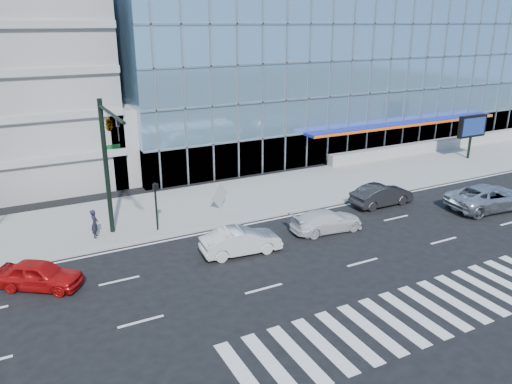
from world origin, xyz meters
TOP-DOWN VIEW (x-y plane):
  - ground at (0.00, 0.00)m, footprint 160.00×160.00m
  - sidewalk at (0.00, 8.00)m, footprint 120.00×8.00m
  - theatre_building at (14.00, 26.00)m, footprint 42.00×26.00m
  - ramp_block at (-6.00, 18.00)m, footprint 6.00×8.00m
  - retaining_wall at (24.00, 11.60)m, footprint 30.00×0.80m
  - traffic_signal at (-11.00, 4.57)m, footprint 1.14×5.74m
  - ped_signal_post at (-8.50, 4.94)m, footprint 0.30×0.33m
  - marquee_sign at (22.00, 7.99)m, footprint 3.20×0.43m
  - silver_suv at (12.73, -1.61)m, footprint 6.32×3.41m
  - white_suv at (0.73, 0.39)m, footprint 4.70×2.21m
  - white_sedan at (-5.27, 0.02)m, footprint 4.59×1.96m
  - dark_sedan at (6.73, 2.33)m, footprint 4.56×1.60m
  - red_sedan at (-15.49, 1.08)m, footprint 4.27×3.69m
  - pedestrian at (-12.05, 5.61)m, footprint 0.61×0.73m
  - tilted_panel at (-3.64, 6.67)m, footprint 1.59×1.02m

SIDE VIEW (x-z plane):
  - ground at x=0.00m, z-range 0.00..0.00m
  - sidewalk at x=0.00m, z-range 0.00..0.15m
  - retaining_wall at x=24.00m, z-range 0.15..1.15m
  - white_suv at x=0.73m, z-range 0.00..1.33m
  - red_sedan at x=-15.49m, z-range 0.00..1.39m
  - white_sedan at x=-5.27m, z-range 0.00..1.47m
  - dark_sedan at x=6.73m, z-range 0.00..1.50m
  - silver_suv at x=12.73m, z-range 0.00..1.68m
  - pedestrian at x=-12.05m, z-range 0.15..1.86m
  - tilted_panel at x=-3.64m, z-range 0.15..1.99m
  - ped_signal_post at x=-8.50m, z-range 0.64..3.64m
  - ramp_block at x=-6.00m, z-range 0.00..6.00m
  - marquee_sign at x=22.00m, z-range 1.07..5.07m
  - traffic_signal at x=-11.00m, z-range 2.16..10.16m
  - theatre_building at x=14.00m, z-range 0.00..15.00m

